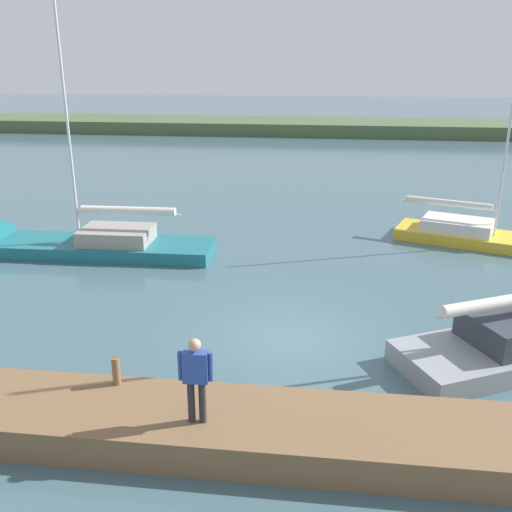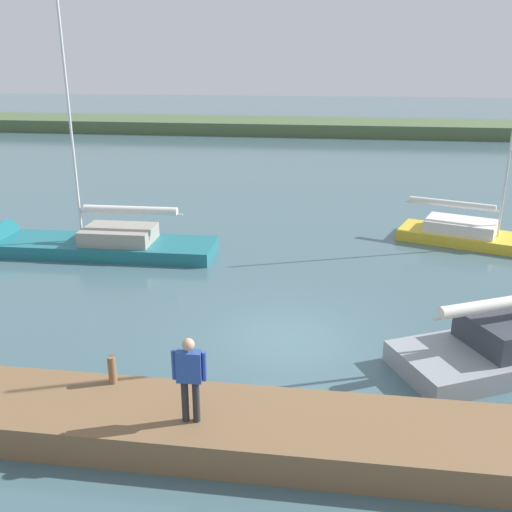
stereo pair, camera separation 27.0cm
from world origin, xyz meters
TOP-DOWN VIEW (x-y plane):
  - ground_plane at (0.00, 0.00)m, footprint 200.00×200.00m
  - far_shoreline at (0.00, -44.76)m, footprint 180.00×8.00m
  - dock_pier at (0.00, 4.69)m, footprint 23.31×2.20m
  - mooring_post_near at (3.50, 3.92)m, footprint 0.17×0.17m
  - sailboat_outer_mooring at (9.53, -6.12)m, footprint 10.53×2.53m
  - person_on_dock at (1.49, 5.01)m, footprint 0.67×0.24m

SIDE VIEW (x-z plane):
  - ground_plane at x=0.00m, z-range 0.00..0.00m
  - far_shoreline at x=0.00m, z-range -1.20..1.20m
  - sailboat_outer_mooring at x=9.53m, z-range -5.37..5.70m
  - dock_pier at x=0.00m, z-range 0.00..0.70m
  - mooring_post_near at x=3.50m, z-range 0.70..1.33m
  - person_on_dock at x=1.49m, z-range 0.85..2.62m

